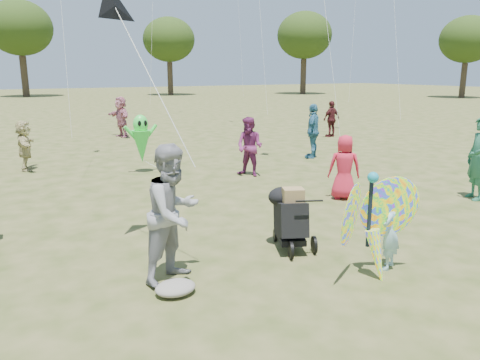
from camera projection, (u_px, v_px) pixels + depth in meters
name	position (u px, v px, depth m)	size (l,w,h in m)	color
ground	(299.00, 265.00, 7.38)	(160.00, 160.00, 0.00)	#51592B
child_girl	(390.00, 231.00, 7.14)	(0.44, 0.29, 1.20)	#99CAD9
adult_man	(174.00, 213.00, 6.68)	(0.98, 0.76, 2.01)	gray
grey_bag	(175.00, 288.00, 6.41)	(0.57, 0.47, 0.18)	gray
crowd_a	(344.00, 167.00, 11.04)	(0.75, 0.49, 1.54)	red
crowd_c	(313.00, 131.00, 16.25)	(1.10, 0.46, 1.88)	teal
crowd_d	(25.00, 146.00, 14.22)	(1.42, 0.45, 1.53)	tan
crowd_e	(250.00, 147.00, 13.44)	(0.83, 0.65, 1.71)	#72265A
crowd_f	(479.00, 159.00, 10.95)	(0.72, 0.47, 1.97)	#256348
crowd_h	(332.00, 119.00, 21.45)	(0.96, 0.40, 1.65)	#45171A
crowd_j	(121.00, 117.00, 21.40)	(1.71, 0.55, 1.85)	#AF6477
jogging_stroller	(289.00, 214.00, 7.93)	(0.78, 1.15, 1.09)	black
butterfly_kite	(373.00, 225.00, 6.78)	(1.74, 0.75, 1.80)	#E63F24
delta_kite_rig	(115.00, 7.00, 7.20)	(1.08, 1.79, 2.76)	black
alien_kite	(141.00, 141.00, 13.84)	(1.12, 0.69, 1.74)	#36E745
tree_line	(50.00, 30.00, 45.47)	(91.78, 33.60, 10.79)	#3A2D21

